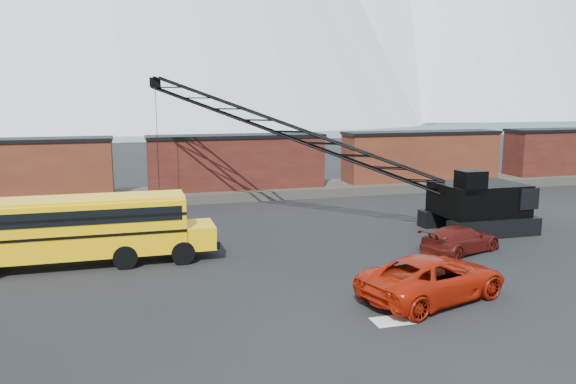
# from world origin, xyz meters

# --- Properties ---
(ground) EXTENTS (160.00, 160.00, 0.00)m
(ground) POSITION_xyz_m (0.00, 0.00, 0.00)
(ground) COLOR black
(ground) RESTS_ON ground
(gravel_berm) EXTENTS (120.00, 5.00, 0.70)m
(gravel_berm) POSITION_xyz_m (0.00, 22.00, 0.35)
(gravel_berm) COLOR #4B463E
(gravel_berm) RESTS_ON ground
(boxcar_west_near) EXTENTS (13.70, 3.10, 4.17)m
(boxcar_west_near) POSITION_xyz_m (-16.00, 22.00, 2.76)
(boxcar_west_near) COLOR #4C1C15
(boxcar_west_near) RESTS_ON gravel_berm
(boxcar_mid) EXTENTS (13.70, 3.10, 4.17)m
(boxcar_mid) POSITION_xyz_m (0.00, 22.00, 2.76)
(boxcar_mid) COLOR #501E16
(boxcar_mid) RESTS_ON gravel_berm
(boxcar_east_near) EXTENTS (13.70, 3.10, 4.17)m
(boxcar_east_near) POSITION_xyz_m (16.00, 22.00, 2.76)
(boxcar_east_near) COLOR #4C1C15
(boxcar_east_near) RESTS_ON gravel_berm
(boxcar_east_far) EXTENTS (13.70, 3.10, 4.17)m
(boxcar_east_far) POSITION_xyz_m (32.00, 22.00, 2.76)
(boxcar_east_far) COLOR #501E16
(boxcar_east_far) RESTS_ON gravel_berm
(snow_patch) EXTENTS (1.40, 0.90, 0.02)m
(snow_patch) POSITION_xyz_m (0.50, -4.00, 0.01)
(snow_patch) COLOR silver
(snow_patch) RESTS_ON ground
(school_bus) EXTENTS (11.65, 2.65, 3.19)m
(school_bus) POSITION_xyz_m (-10.31, 5.98, 1.79)
(school_bus) COLOR #FAB705
(school_bus) RESTS_ON ground
(red_pickup) EXTENTS (6.78, 4.60, 1.73)m
(red_pickup) POSITION_xyz_m (2.98, -2.45, 0.86)
(red_pickup) COLOR #B01C08
(red_pickup) RESTS_ON ground
(maroon_suv) EXTENTS (5.05, 3.38, 1.36)m
(maroon_suv) POSITION_xyz_m (7.76, 3.07, 0.68)
(maroon_suv) COLOR #51110E
(maroon_suv) RESTS_ON ground
(crawler_crane) EXTENTS (20.84, 12.93, 9.19)m
(crawler_crane) POSITION_xyz_m (1.86, 12.06, 5.49)
(crawler_crane) COLOR black
(crawler_crane) RESTS_ON ground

